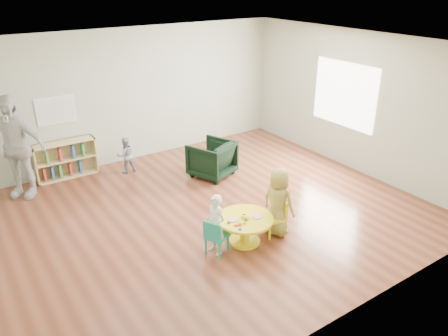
% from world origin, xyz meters
% --- Properties ---
extents(room, '(7.10, 7.00, 2.80)m').
position_xyz_m(room, '(0.01, 0.00, 1.89)').
color(room, brown).
rests_on(room, ground).
extents(activity_table, '(0.86, 0.86, 0.47)m').
position_xyz_m(activity_table, '(-0.03, -1.07, 0.30)').
color(activity_table, yellow).
rests_on(activity_table, ground).
extents(kid_chair_left, '(0.40, 0.40, 0.56)m').
position_xyz_m(kid_chair_left, '(-0.56, -1.06, 0.30)').
color(kid_chair_left, teal).
rests_on(kid_chair_left, ground).
extents(kid_chair_right, '(0.38, 0.38, 0.59)m').
position_xyz_m(kid_chair_right, '(0.52, -1.15, 0.32)').
color(kid_chair_right, yellow).
rests_on(kid_chair_right, ground).
extents(bookshelf, '(1.20, 0.30, 0.75)m').
position_xyz_m(bookshelf, '(-1.61, 2.86, 0.37)').
color(bookshelf, tan).
rests_on(bookshelf, ground).
extents(alphabet_poster, '(0.74, 0.01, 0.54)m').
position_xyz_m(alphabet_poster, '(-1.60, 2.98, 1.35)').
color(alphabet_poster, white).
rests_on(alphabet_poster, ground).
extents(armchair, '(1.02, 1.03, 0.72)m').
position_xyz_m(armchair, '(0.85, 1.25, 0.36)').
color(armchair, black).
rests_on(armchair, ground).
extents(child_left, '(0.28, 0.37, 0.93)m').
position_xyz_m(child_left, '(-0.54, -1.04, 0.47)').
color(child_left, white).
rests_on(child_left, ground).
extents(child_right, '(0.49, 0.62, 1.11)m').
position_xyz_m(child_right, '(0.54, -1.15, 0.56)').
color(child_right, yellow).
rests_on(child_right, ground).
extents(toddler, '(0.39, 0.31, 0.76)m').
position_xyz_m(toddler, '(-0.52, 2.36, 0.38)').
color(toddler, '#1C2747').
rests_on(toddler, ground).
extents(adult_caretaker, '(1.15, 1.08, 1.91)m').
position_xyz_m(adult_caretaker, '(-2.50, 2.49, 0.95)').
color(adult_caretaker, silver).
rests_on(adult_caretaker, ground).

